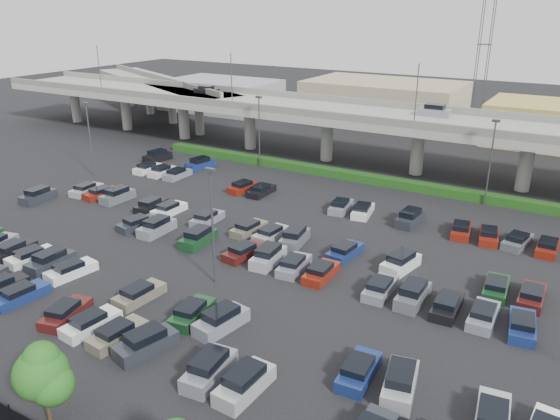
{
  "coord_description": "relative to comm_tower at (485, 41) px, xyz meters",
  "views": [
    {
      "loc": [
        26.27,
        -41.13,
        22.75
      ],
      "look_at": [
        -1.47,
        5.46,
        2.0
      ],
      "focal_mm": 35.0,
      "sensor_mm": 36.0,
      "label": 1
    }
  ],
  "objects": [
    {
      "name": "overpass",
      "position": [
        -4.21,
        -41.97,
        -8.64
      ],
      "size": [
        150.0,
        13.0,
        15.8
      ],
      "color": "#9C9C94",
      "rests_on": "ground"
    },
    {
      "name": "light_poles",
      "position": [
        -8.12,
        -72.0,
        -9.37
      ],
      "size": [
        66.9,
        48.38,
        10.3
      ],
      "color": "#46464B",
      "rests_on": "ground"
    },
    {
      "name": "hedge",
      "position": [
        -4.0,
        -49.0,
        -15.06
      ],
      "size": [
        66.0,
        1.6,
        1.1
      ],
      "primitive_type": "cube",
      "color": "#143910",
      "rests_on": "ground"
    },
    {
      "name": "ground",
      "position": [
        -4.0,
        -74.0,
        -15.61
      ],
      "size": [
        280.0,
        280.0,
        0.0
      ],
      "primitive_type": "plane",
      "color": "black"
    },
    {
      "name": "on_ramp",
      "position": [
        -56.1,
        -30.95,
        -8.76
      ],
      "size": [
        50.93,
        30.13,
        8.8
      ],
      "color": "#9C9C94",
      "rests_on": "ground"
    },
    {
      "name": "tree_row",
      "position": [
        -3.3,
        -100.53,
        -12.09
      ],
      "size": [
        65.07,
        3.66,
        5.94
      ],
      "color": "#332316",
      "rests_on": "ground"
    },
    {
      "name": "fence",
      "position": [
        -4.05,
        -102.0,
        -14.71
      ],
      "size": [
        70.0,
        0.1,
        2.0
      ],
      "color": "black",
      "rests_on": "ground"
    },
    {
      "name": "distant_buildings",
      "position": [
        8.38,
        -12.19,
        -11.87
      ],
      "size": [
        138.0,
        24.0,
        9.0
      ],
      "color": "gray",
      "rests_on": "ground"
    },
    {
      "name": "comm_tower",
      "position": [
        0.0,
        0.0,
        0.0
      ],
      "size": [
        2.4,
        2.4,
        30.0
      ],
      "color": "#46464B",
      "rests_on": "ground"
    },
    {
      "name": "parked_cars",
      "position": [
        -5.21,
        -78.34,
        -15.0
      ],
      "size": [
        63.07,
        41.68,
        1.67
      ],
      "color": "white",
      "rests_on": "ground"
    }
  ]
}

